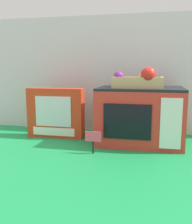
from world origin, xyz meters
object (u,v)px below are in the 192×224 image
toy_microwave (140,115)px  food_groups_crate (139,81)px  cookie_set_box (56,113)px  price_sign (93,139)px

toy_microwave → food_groups_crate: 0.18m
food_groups_crate → toy_microwave: bearing=78.7°
toy_microwave → food_groups_crate: (-0.01, -0.04, 0.17)m
cookie_set_box → price_sign: bearing=-41.5°
price_sign → cookie_set_box: bearing=138.5°
price_sign → toy_microwave: bearing=49.0°
cookie_set_box → price_sign: cookie_set_box is taller
food_groups_crate → price_sign: (-0.18, -0.18, -0.25)m
toy_microwave → cookie_set_box: toy_microwave is taller
food_groups_crate → cookie_set_box: 0.48m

